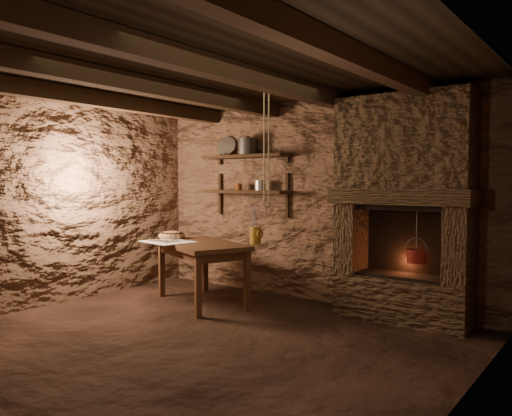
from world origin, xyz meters
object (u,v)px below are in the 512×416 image
Objects in this scene: work_table at (202,271)px; iron_stockpot at (248,147)px; wooden_bowl at (172,236)px; stoneware_jug at (256,227)px; red_pot at (416,255)px.

iron_stockpot reaches higher than work_table.
work_table is 4.26× the size of wooden_bowl.
stoneware_jug is 1.79m from red_pot.
work_table is 0.83m from stoneware_jug.
iron_stockpot is (0.08, 0.77, 1.48)m from work_table.
iron_stockpot reaches higher than stoneware_jug.
iron_stockpot is (0.66, 0.70, 1.11)m from wooden_bowl.
iron_stockpot is at bearing 106.33° from work_table.
wooden_bowl is 1.47m from iron_stockpot.
red_pot is at bearing 4.35° from stoneware_jug.
iron_stockpot reaches higher than wooden_bowl.
iron_stockpot is 0.46× the size of red_pot.
work_table is 2.42m from red_pot.
wooden_bowl reaches higher than work_table.
iron_stockpot reaches higher than red_pot.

